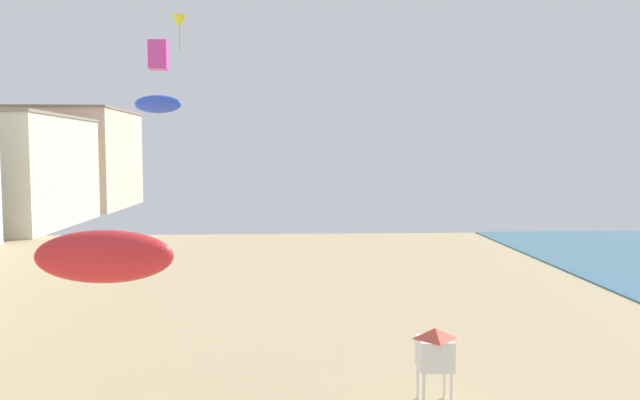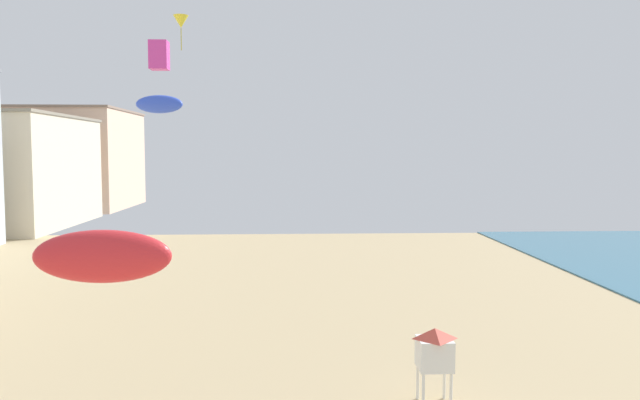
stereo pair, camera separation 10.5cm
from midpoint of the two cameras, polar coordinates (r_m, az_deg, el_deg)
The scene contains 6 objects.
boardwalk_hotel_distant at distance 99.71m, azimuth -21.72°, elevation 3.48°, with size 16.31×21.17×14.46m.
lifeguard_stand at distance 21.45m, azimuth 10.26°, elevation -13.22°, with size 1.10×1.10×2.55m.
kite_red_parafoil at distance 13.81m, azimuth -19.23°, elevation -4.88°, with size 2.87×0.80×1.11m.
kite_blue_parafoil at distance 37.13m, azimuth -14.60°, elevation 8.44°, with size 2.64×0.73×1.03m.
kite_magenta_box at distance 25.20m, azimuth -14.57°, elevation 12.63°, with size 0.69×0.69×1.08m.
kite_yellow_delta at distance 42.40m, azimuth -12.73°, elevation 15.55°, with size 0.97×0.97×2.20m.
Camera 1 is at (5.19, -3.05, 8.31)m, focal length 35.18 mm.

